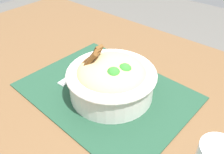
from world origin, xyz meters
The scene contains 4 objects.
table centered at (0.00, 0.00, 0.70)m, with size 1.35×0.78×0.78m.
placemat centered at (-0.01, 0.00, 0.78)m, with size 0.40×0.30×0.00m, color #1E422D.
bowl centered at (-0.03, 0.00, 0.83)m, with size 0.21×0.21×0.12m.
fork centered at (0.10, 0.00, 0.78)m, with size 0.02×0.12×0.00m.
Camera 1 is at (-0.31, 0.33, 1.16)m, focal length 37.68 mm.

